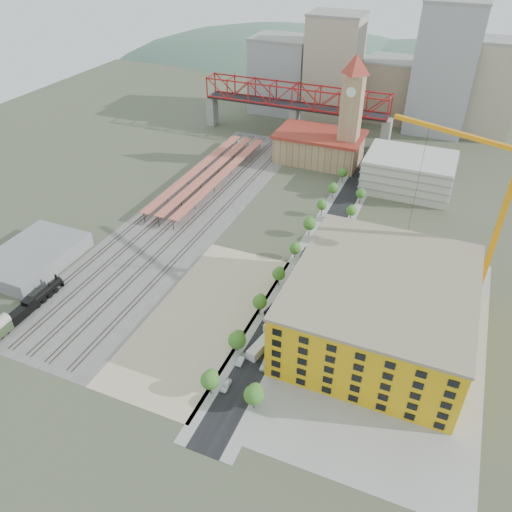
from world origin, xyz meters
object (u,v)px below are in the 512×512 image
at_px(clock_tower, 352,102).
at_px(tower_crane, 496,192).
at_px(construction_building, 380,307).
at_px(site_trailer_b, 276,321).
at_px(locomotive, 38,299).
at_px(site_trailer_d, 297,283).
at_px(site_trailer_c, 292,292).
at_px(site_trailer_a, 261,346).
at_px(car_0, 226,385).

distance_m(clock_tower, tower_crane, 88.86).
bearing_deg(clock_tower, construction_building, -71.22).
xyz_separation_m(clock_tower, site_trailer_b, (8.00, -106.78, -27.48)).
bearing_deg(construction_building, locomotive, -164.56).
xyz_separation_m(construction_building, site_trailer_b, (-26.00, -6.78, -8.19)).
distance_m(site_trailer_b, site_trailer_d, 17.95).
xyz_separation_m(locomotive, tower_crane, (113.41, 56.02, 30.36)).
distance_m(clock_tower, construction_building, 107.36).
height_order(clock_tower, site_trailer_b, clock_tower).
xyz_separation_m(site_trailer_b, site_trailer_c, (0.00, 13.83, 0.04)).
bearing_deg(site_trailer_d, construction_building, -3.74).
xyz_separation_m(clock_tower, site_trailer_c, (8.00, -92.95, -27.45)).
relative_size(site_trailer_a, site_trailer_d, 0.96).
bearing_deg(site_trailer_a, car_0, -89.65).
relative_size(clock_tower, tower_crane, 0.99).
distance_m(construction_building, tower_crane, 43.85).
xyz_separation_m(site_trailer_a, car_0, (-3.00, -14.90, -0.67)).
bearing_deg(tower_crane, locomotive, -153.71).
xyz_separation_m(site_trailer_b, car_0, (-3.00, -25.19, -0.51)).
xyz_separation_m(construction_building, tower_crane, (21.41, 30.62, 22.96)).
relative_size(site_trailer_c, car_0, 2.20).
bearing_deg(site_trailer_c, site_trailer_b, -76.91).
height_order(site_trailer_a, site_trailer_c, site_trailer_a).
distance_m(locomotive, site_trailer_a, 66.53).
height_order(locomotive, site_trailer_d, locomotive).
bearing_deg(site_trailer_b, tower_crane, 50.92).
relative_size(clock_tower, site_trailer_b, 5.85).
relative_size(site_trailer_c, site_trailer_d, 0.88).
xyz_separation_m(construction_building, car_0, (-29.00, -31.98, -8.70)).
xyz_separation_m(site_trailer_c, site_trailer_d, (0.00, 4.12, 0.18)).
distance_m(locomotive, site_trailer_b, 68.58).
distance_m(construction_building, locomotive, 95.73).
bearing_deg(site_trailer_a, clock_tower, 105.64).
bearing_deg(car_0, locomotive, 170.10).
bearing_deg(site_trailer_b, car_0, -84.14).
distance_m(clock_tower, car_0, 135.00).
distance_m(tower_crane, site_trailer_d, 59.86).
distance_m(locomotive, site_trailer_d, 75.46).
bearing_deg(construction_building, tower_crane, 55.04).
distance_m(site_trailer_c, car_0, 39.14).
relative_size(construction_building, car_0, 12.19).
bearing_deg(locomotive, site_trailer_d, 28.99).
height_order(clock_tower, site_trailer_a, clock_tower).
height_order(tower_crane, site_trailer_b, tower_crane).
bearing_deg(clock_tower, site_trailer_c, -85.08).
height_order(construction_building, car_0, construction_building).
bearing_deg(site_trailer_d, site_trailer_c, -70.50).
height_order(site_trailer_c, site_trailer_d, site_trailer_d).
relative_size(clock_tower, construction_building, 1.03).
bearing_deg(car_0, tower_crane, 47.21).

